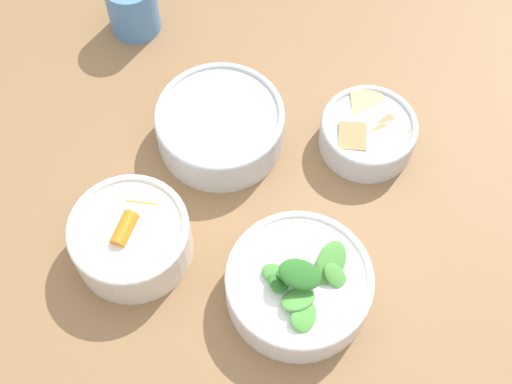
% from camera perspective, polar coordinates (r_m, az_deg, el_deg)
% --- Properties ---
extents(ground_plane, '(10.00, 10.00, 0.00)m').
position_cam_1_polar(ground_plane, '(1.66, -2.19, -14.66)').
color(ground_plane, gray).
extents(dining_table, '(1.20, 0.94, 0.76)m').
position_cam_1_polar(dining_table, '(1.04, -3.40, -5.98)').
color(dining_table, olive).
rests_on(dining_table, ground_plane).
extents(bowl_carrots, '(0.15, 0.15, 0.08)m').
position_cam_1_polar(bowl_carrots, '(0.91, -9.99, -3.58)').
color(bowl_carrots, silver).
rests_on(bowl_carrots, dining_table).
extents(bowl_greens, '(0.18, 0.18, 0.10)m').
position_cam_1_polar(bowl_greens, '(0.88, 3.50, -7.38)').
color(bowl_greens, white).
rests_on(bowl_greens, dining_table).
extents(bowl_beans_hotdog, '(0.18, 0.18, 0.06)m').
position_cam_1_polar(bowl_beans_hotdog, '(0.99, -2.85, 5.24)').
color(bowl_beans_hotdog, silver).
rests_on(bowl_beans_hotdog, dining_table).
extents(bowl_cookies, '(0.13, 0.13, 0.05)m').
position_cam_1_polar(bowl_cookies, '(1.00, 9.00, 4.74)').
color(bowl_cookies, silver).
rests_on(bowl_cookies, dining_table).
extents(cup, '(0.08, 0.08, 0.09)m').
position_cam_1_polar(cup, '(1.12, -9.85, 14.44)').
color(cup, '#4C7FB7').
rests_on(cup, dining_table).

